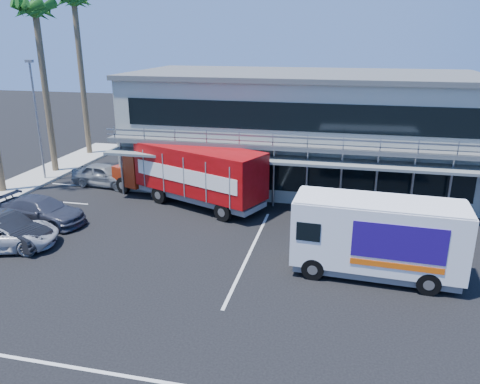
# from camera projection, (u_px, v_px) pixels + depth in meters

# --- Properties ---
(ground) EXTENTS (120.00, 120.00, 0.00)m
(ground) POSITION_uv_depth(u_px,v_px,m) (188.00, 278.00, 19.34)
(ground) COLOR black
(ground) RESTS_ON ground
(building) EXTENTS (22.40, 12.00, 7.30)m
(building) POSITION_uv_depth(u_px,v_px,m) (301.00, 128.00, 31.36)
(building) COLOR #A2A698
(building) RESTS_ON ground
(palm_e) EXTENTS (2.80, 2.80, 12.25)m
(palm_e) POSITION_uv_depth(u_px,v_px,m) (36.00, 19.00, 31.12)
(palm_e) COLOR brown
(palm_e) RESTS_ON ground
(palm_f) EXTENTS (2.80, 2.80, 13.25)m
(palm_f) POSITION_uv_depth(u_px,v_px,m) (75.00, 9.00, 36.00)
(palm_f) COLOR brown
(palm_f) RESTS_ON ground
(light_pole_far) EXTENTS (0.50, 0.25, 8.09)m
(light_pole_far) POSITION_uv_depth(u_px,v_px,m) (37.00, 116.00, 31.09)
(light_pole_far) COLOR gray
(light_pole_far) RESTS_ON ground
(red_truck) EXTENTS (10.56, 6.34, 3.52)m
(red_truck) POSITION_uv_depth(u_px,v_px,m) (190.00, 172.00, 27.45)
(red_truck) COLOR maroon
(red_truck) RESTS_ON ground
(white_van) EXTENTS (6.89, 2.68, 3.31)m
(white_van) POSITION_uv_depth(u_px,v_px,m) (377.00, 237.00, 19.05)
(white_van) COLOR white
(white_van) RESTS_ON ground
(parked_car_b) EXTENTS (4.76, 2.30, 1.50)m
(parked_car_b) POSITION_uv_depth(u_px,v_px,m) (6.00, 230.00, 22.22)
(parked_car_b) COLOR black
(parked_car_b) RESTS_ON ground
(parked_car_c) EXTENTS (5.64, 3.97, 1.43)m
(parked_car_c) POSITION_uv_depth(u_px,v_px,m) (0.00, 234.00, 21.86)
(parked_car_c) COLOR #BDBDC0
(parked_car_c) RESTS_ON ground
(parked_car_d) EXTENTS (5.12, 2.67, 1.42)m
(parked_car_d) POSITION_uv_depth(u_px,v_px,m) (42.00, 211.00, 24.82)
(parked_car_d) COLOR #303240
(parked_car_d) RESTS_ON ground
(parked_car_e) EXTENTS (4.61, 2.27, 1.51)m
(parked_car_e) POSITION_uv_depth(u_px,v_px,m) (105.00, 175.00, 31.09)
(parked_car_e) COLOR gray
(parked_car_e) RESTS_ON ground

